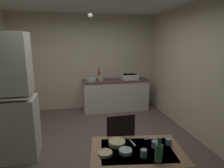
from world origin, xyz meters
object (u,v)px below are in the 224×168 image
glass_bottle (159,152)px  dining_table (137,159)px  sink_basin (130,77)px  hutch_cabinet (3,103)px  teacup_mint (144,153)px  chair_far_side (118,144)px  serving_bowl_wide (105,153)px  mixing_bowl_counter (91,80)px  hand_pump (99,74)px

glass_bottle → dining_table: bearing=120.8°
sink_basin → dining_table: sink_basin is taller
hutch_cabinet → teacup_mint: hutch_cabinet is taller
chair_far_side → sink_basin: bearing=70.3°
sink_basin → serving_bowl_wide: 3.55m
dining_table → teacup_mint: (0.02, -0.14, 0.16)m
chair_far_side → teacup_mint: size_ratio=11.63×
mixing_bowl_counter → teacup_mint: bearing=-86.5°
sink_basin → mixing_bowl_counter: bearing=-177.4°
hutch_cabinet → serving_bowl_wide: 1.97m
hutch_cabinet → chair_far_side: size_ratio=2.12×
teacup_mint → dining_table: bearing=99.6°
hand_pump → dining_table: bearing=-90.8°
hutch_cabinet → dining_table: 2.25m
teacup_mint → sink_basin: bearing=75.6°
mixing_bowl_counter → hand_pump: bearing=22.3°
sink_basin → glass_bottle: sink_basin is taller
chair_far_side → teacup_mint: 0.75m
sink_basin → mixing_bowl_counter: sink_basin is taller
sink_basin → teacup_mint: size_ratio=5.29×
hutch_cabinet → dining_table: size_ratio=1.88×
hutch_cabinet → mixing_bowl_counter: 2.47m
hutch_cabinet → glass_bottle: size_ratio=8.22×
hutch_cabinet → sink_basin: bearing=36.1°
hutch_cabinet → hand_pump: bearing=47.7°
mixing_bowl_counter → sink_basin: bearing=2.6°
sink_basin → mixing_bowl_counter: (-1.09, -0.05, -0.03)m
mixing_bowl_counter → dining_table: mixing_bowl_counter is taller
hand_pump → dining_table: (-0.05, -3.34, -0.41)m
dining_table → chair_far_side: bearing=97.8°
serving_bowl_wide → dining_table: bearing=2.9°
sink_basin → hand_pump: size_ratio=1.13×
hand_pump → mixing_bowl_counter: 0.28m
hand_pump → glass_bottle: size_ratio=1.56×
mixing_bowl_counter → serving_bowl_wide: bearing=-93.0°
hutch_cabinet → serving_bowl_wide: (1.41, -1.37, -0.21)m
dining_table → serving_bowl_wide: size_ratio=7.21×
hutch_cabinet → dining_table: bearing=-37.3°
serving_bowl_wide → teacup_mint: (0.38, -0.12, 0.03)m
chair_far_side → serving_bowl_wide: bearing=-116.4°
hutch_cabinet → glass_bottle: bearing=-39.7°
teacup_mint → glass_bottle: (0.12, -0.10, 0.06)m
mixing_bowl_counter → glass_bottle: size_ratio=1.06×
sink_basin → serving_bowl_wide: bearing=-110.9°
glass_bottle → teacup_mint: bearing=140.2°
hutch_cabinet → mixing_bowl_counter: (1.58, 1.90, -0.05)m
sink_basin → glass_bottle: (-0.77, -3.53, -0.11)m
mixing_bowl_counter → glass_bottle: glass_bottle is taller
hutch_cabinet → glass_bottle: 2.48m
mixing_bowl_counter → chair_far_side: (0.11, -2.70, -0.41)m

